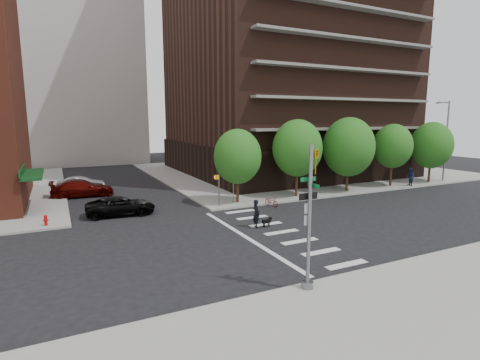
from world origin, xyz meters
The scene contains 20 objects.
ground centered at (0.00, 0.00, 0.00)m, with size 120.00×120.00×0.00m, color black.
sidewalk_ne centered at (20.50, 23.50, 0.07)m, with size 39.00×33.00×0.15m, color gray.
crosswalk centered at (2.21, 0.00, 0.01)m, with size 3.85×13.00×0.01m.
apartment_tower centered at (18.00, 24.00, 20.91)m, with size 26.65×25.50×45.00m.
tree_a centered at (4.00, 8.50, 4.04)m, with size 4.00×4.00×5.90m.
tree_b centered at (10.00, 8.50, 4.54)m, with size 4.50×4.50×6.65m.
tree_c centered at (16.00, 8.50, 4.45)m, with size 5.00×5.00×6.80m.
tree_d centered at (22.00, 8.50, 4.34)m, with size 4.00×4.00×6.20m.
tree_e centered at (28.00, 8.50, 4.25)m, with size 4.50×4.50×6.35m.
traffic_signal centered at (-0.47, -7.49, 2.70)m, with size 0.90×0.75×6.00m.
pedestrian_signal centered at (2.32, 7.92, 1.85)m, with size 2.18×0.67×2.60m.
fire_hydrant centered at (-10.50, 7.80, 0.55)m, with size 0.24×0.24×0.73m.
streetlamp centered at (29.82, 8.20, 5.29)m, with size 2.14×0.22×9.00m.
parked_car_black centered at (-5.50, 9.00, 0.70)m, with size 5.01×2.31×1.39m, color black.
parked_car_maroon centered at (-7.63, 17.50, 0.79)m, with size 5.47×2.22×1.59m, color #440704.
parked_car_silver centered at (-7.53, 20.42, 0.73)m, with size 4.43×1.54×1.46m, color silver.
scooter centered at (6.16, 6.50, 0.41)m, with size 0.54×1.56×0.82m, color maroon.
dog_walker centered at (2.06, 1.63, 0.95)m, with size 0.45×0.69×1.90m, color black.
dog centered at (2.79, 1.49, 0.38)m, with size 0.73×0.25×0.61m.
pedestrian_far centered at (23.73, 7.50, 1.11)m, with size 0.72×0.93×1.91m, color navy.
Camera 1 is at (-9.54, -19.48, 7.15)m, focal length 28.00 mm.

